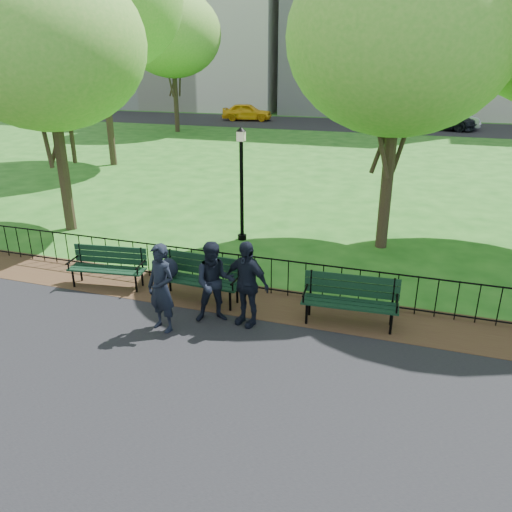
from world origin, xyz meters
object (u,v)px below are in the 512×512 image
(park_bench_left_a, at_px, (108,262))
(tree_near_w, at_px, (45,44))
(park_bench_right_a, at_px, (351,295))
(tree_near_e, at_px, (401,37))
(park_bench_main, at_px, (188,271))
(taxi, at_px, (247,112))
(sedan_dark, at_px, (438,118))
(person_left, at_px, (161,288))
(lamppost, at_px, (242,181))
(sedan_silver, at_px, (445,118))
(person_right, at_px, (246,283))
(person_mid, at_px, (215,282))
(tree_far_w, at_px, (172,34))

(park_bench_left_a, height_order, tree_near_w, tree_near_w)
(park_bench_right_a, height_order, tree_near_e, tree_near_e)
(park_bench_main, distance_m, tree_near_e, 7.92)
(tree_near_w, xyz_separation_m, taxi, (-4.78, 30.73, -4.73))
(park_bench_right_a, distance_m, sedan_dark, 33.11)
(sedan_dark, bearing_deg, tree_near_w, 171.33)
(tree_near_e, xyz_separation_m, sedan_dark, (1.70, 28.23, -4.78))
(tree_near_w, distance_m, person_left, 8.90)
(tree_near_e, height_order, taxi, tree_near_e)
(park_bench_main, relative_size, tree_near_w, 0.25)
(park_bench_main, distance_m, tree_near_w, 8.26)
(tree_near_e, bearing_deg, tree_near_w, -171.32)
(tree_near_e, bearing_deg, sedan_dark, 86.54)
(park_bench_right_a, height_order, tree_near_w, tree_near_w)
(lamppost, distance_m, sedan_silver, 29.95)
(park_bench_right_a, height_order, person_left, person_left)
(tree_near_w, xyz_separation_m, person_right, (7.43, -4.06, -4.58))
(person_left, relative_size, sedan_silver, 0.36)
(tree_near_e, relative_size, person_mid, 4.70)
(person_right, relative_size, sedan_silver, 0.35)
(sedan_dark, bearing_deg, sedan_silver, -43.04)
(park_bench_main, height_order, person_left, person_left)
(park_bench_main, height_order, person_right, person_right)
(park_bench_right_a, xyz_separation_m, tree_near_e, (0.21, 4.82, 4.99))
(person_mid, xyz_separation_m, sedan_dark, (4.56, 33.86, -0.04))
(sedan_silver, bearing_deg, person_right, 167.55)
(tree_near_e, bearing_deg, taxi, 116.23)
(park_bench_left_a, height_order, tree_near_e, tree_near_e)
(tree_near_w, relative_size, sedan_dark, 1.39)
(park_bench_right_a, distance_m, tree_far_w, 31.14)
(lamppost, relative_size, person_right, 1.86)
(tree_near_w, xyz_separation_m, tree_near_e, (9.64, 1.47, 0.13))
(person_right, bearing_deg, lamppost, 127.55)
(lamppost, xyz_separation_m, tree_near_w, (-5.58, -0.79, 3.67))
(park_bench_right_a, distance_m, tree_near_e, 6.94)
(park_bench_left_a, bearing_deg, tree_near_e, 30.84)
(park_bench_main, xyz_separation_m, lamppost, (-0.23, 4.18, 1.13))
(tree_near_w, xyz_separation_m, sedan_dark, (11.34, 29.70, -4.65))
(park_bench_main, bearing_deg, person_right, -19.83)
(park_bench_right_a, distance_m, sedan_silver, 33.50)
(tree_near_w, height_order, person_right, tree_near_w)
(tree_near_w, bearing_deg, taxi, 98.84)
(person_mid, distance_m, sedan_dark, 34.16)
(park_bench_right_a, bearing_deg, sedan_silver, 82.17)
(tree_near_w, bearing_deg, sedan_silver, 68.49)
(person_mid, xyz_separation_m, sedan_silver, (5.07, 34.21, -0.03))
(lamppost, bearing_deg, sedan_dark, 78.73)
(park_bench_main, bearing_deg, park_bench_left_a, -179.30)
(tree_far_w, bearing_deg, person_right, -60.58)
(tree_near_e, bearing_deg, person_right, -111.76)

